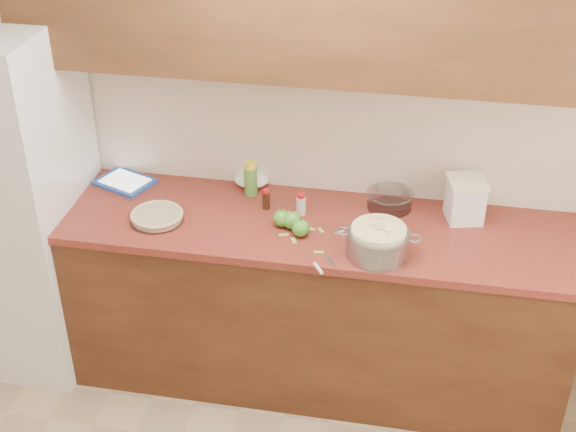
% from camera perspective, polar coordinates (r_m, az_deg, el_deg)
% --- Properties ---
extents(room_shell, '(3.60, 3.60, 3.60)m').
position_cam_1_polar(room_shell, '(2.37, -5.67, -11.54)').
color(room_shell, tan).
rests_on(room_shell, ground).
extents(counter_run, '(2.64, 0.68, 0.92)m').
position_cam_1_polar(counter_run, '(4.01, 0.58, -5.96)').
color(counter_run, '#582F18').
rests_on(counter_run, ground).
extents(fridge, '(0.70, 0.70, 1.80)m').
position_cam_1_polar(fridge, '(4.19, -19.28, 1.05)').
color(fridge, white).
rests_on(fridge, ground).
extents(pie, '(0.26, 0.26, 0.04)m').
position_cam_1_polar(pie, '(3.80, -9.30, -0.02)').
color(pie, silver).
rests_on(pie, counter_run).
extents(colander, '(0.37, 0.28, 0.14)m').
position_cam_1_polar(colander, '(3.51, 6.42, -1.83)').
color(colander, gray).
rests_on(colander, counter_run).
extents(flour_canister, '(0.20, 0.20, 0.21)m').
position_cam_1_polar(flour_canister, '(3.81, 12.49, 1.17)').
color(flour_canister, silver).
rests_on(flour_canister, counter_run).
extents(tablet, '(0.33, 0.29, 0.02)m').
position_cam_1_polar(tablet, '(4.14, -11.52, 2.39)').
color(tablet, '#224CA6').
rests_on(tablet, counter_run).
extents(paring_knife, '(0.10, 0.14, 0.02)m').
position_cam_1_polar(paring_knife, '(3.44, 2.31, -3.65)').
color(paring_knife, gray).
rests_on(paring_knife, counter_run).
extents(lemon_bottle, '(0.06, 0.06, 0.18)m').
position_cam_1_polar(lemon_bottle, '(3.93, -2.67, 2.65)').
color(lemon_bottle, '#4C8C38').
rests_on(lemon_bottle, counter_run).
extents(cinnamon_shaker, '(0.04, 0.04, 0.11)m').
position_cam_1_polar(cinnamon_shaker, '(3.78, 0.94, 0.83)').
color(cinnamon_shaker, beige).
rests_on(cinnamon_shaker, counter_run).
extents(vanilla_bottle, '(0.04, 0.04, 0.10)m').
position_cam_1_polar(vanilla_bottle, '(3.83, -1.57, 1.19)').
color(vanilla_bottle, black).
rests_on(vanilla_bottle, counter_run).
extents(mixing_bowl, '(0.23, 0.23, 0.08)m').
position_cam_1_polar(mixing_bowl, '(3.87, 7.25, 1.21)').
color(mixing_bowl, silver).
rests_on(mixing_bowl, counter_run).
extents(paper_towel, '(0.20, 0.18, 0.07)m').
position_cam_1_polar(paper_towel, '(4.02, -2.63, 2.62)').
color(paper_towel, white).
rests_on(paper_towel, counter_run).
extents(apple_left, '(0.08, 0.08, 0.09)m').
position_cam_1_polar(apple_left, '(3.70, -0.44, -0.16)').
color(apple_left, '#469027').
rests_on(apple_left, counter_run).
extents(apple_center, '(0.08, 0.08, 0.10)m').
position_cam_1_polar(apple_center, '(3.68, 0.27, -0.29)').
color(apple_center, '#469027').
rests_on(apple_center, counter_run).
extents(apple_front, '(0.08, 0.08, 0.09)m').
position_cam_1_polar(apple_front, '(3.63, 0.91, -0.86)').
color(apple_front, '#469027').
rests_on(apple_front, counter_run).
extents(peel_a, '(0.04, 0.04, 0.00)m').
position_cam_1_polar(peel_a, '(3.69, 2.35, -1.02)').
color(peel_a, '#86BD5B').
rests_on(peel_a, counter_run).
extents(peel_b, '(0.05, 0.04, 0.00)m').
position_cam_1_polar(peel_b, '(3.68, 3.71, -1.15)').
color(peel_b, '#86BD5B').
rests_on(peel_b, counter_run).
extents(peel_c, '(0.05, 0.03, 0.00)m').
position_cam_1_polar(peel_c, '(3.70, 1.60, -0.91)').
color(peel_c, '#86BD5B').
rests_on(peel_c, counter_run).
extents(peel_d, '(0.04, 0.02, 0.00)m').
position_cam_1_polar(peel_d, '(3.54, 2.19, -2.58)').
color(peel_d, '#86BD5B').
rests_on(peel_d, counter_run).
extents(peel_e, '(0.05, 0.03, 0.00)m').
position_cam_1_polar(peel_e, '(3.65, -0.31, -1.34)').
color(peel_e, '#86BD5B').
rests_on(peel_e, counter_run).
extents(peel_f, '(0.04, 0.05, 0.00)m').
position_cam_1_polar(peel_f, '(3.61, 0.41, -1.75)').
color(peel_f, '#86BD5B').
rests_on(peel_f, counter_run).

